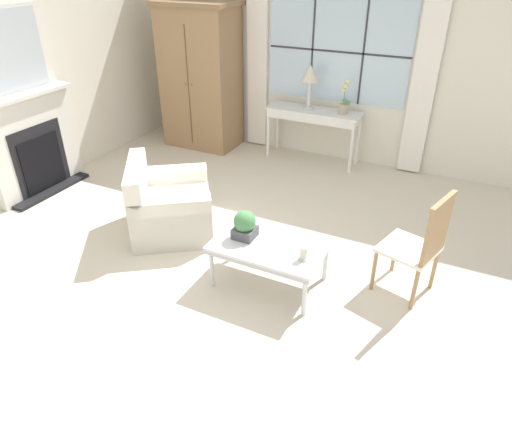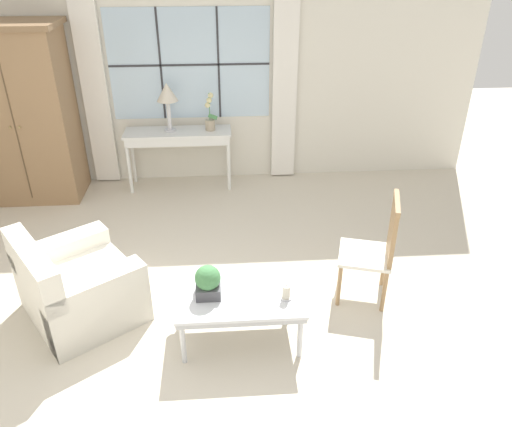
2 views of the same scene
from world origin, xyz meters
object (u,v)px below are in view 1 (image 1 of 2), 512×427
object	(u,v)px
console_table	(314,116)
potted_plant_small	(245,225)
fireplace	(30,136)
table_lamp	(310,75)
potted_orchid	(344,101)
armchair_upholstered	(169,207)
pillar_candle	(303,254)
armoire	(201,77)
side_chair_wooden	(422,242)
coffee_table	(269,248)

from	to	relation	value
console_table	potted_plant_small	world-z (taller)	console_table
fireplace	table_lamp	distance (m)	3.60
fireplace	console_table	size ratio (longest dim) A/B	1.64
potted_orchid	potted_plant_small	size ratio (longest dim) A/B	1.78
table_lamp	armchair_upholstered	size ratio (longest dim) A/B	0.49
fireplace	console_table	bearing A→B (deg)	41.37
potted_orchid	pillar_candle	size ratio (longest dim) A/B	3.49
armoire	armchair_upholstered	size ratio (longest dim) A/B	1.69
potted_orchid	side_chair_wooden	world-z (taller)	potted_orchid
table_lamp	pillar_candle	xyz separation A→B (m)	(1.07, -2.92, -0.72)
armoire	side_chair_wooden	xyz separation A→B (m)	(3.57, -2.29, -0.49)
potted_orchid	pillar_candle	xyz separation A→B (m)	(0.58, -2.93, -0.43)
armchair_upholstered	fireplace	bearing A→B (deg)	178.01
pillar_candle	console_table	bearing A→B (deg)	108.64
console_table	pillar_candle	xyz separation A→B (m)	(0.98, -2.92, -0.17)
potted_plant_small	pillar_candle	size ratio (longest dim) A/B	1.96
potted_orchid	armchair_upholstered	world-z (taller)	potted_orchid
console_table	side_chair_wooden	distance (m)	3.03
potted_plant_small	table_lamp	bearing A→B (deg)	99.69
table_lamp	armchair_upholstered	distance (m)	2.71
side_chair_wooden	fireplace	bearing A→B (deg)	179.87
console_table	potted_orchid	distance (m)	0.48
potted_orchid	side_chair_wooden	xyz separation A→B (m)	(1.43, -2.43, -0.36)
coffee_table	armoire	bearing A→B (deg)	131.21
fireplace	potted_orchid	distance (m)	3.96
console_table	armchair_upholstered	size ratio (longest dim) A/B	1.08
armchair_upholstered	potted_plant_small	xyz separation A→B (m)	(1.10, -0.36, 0.28)
armchair_upholstered	side_chair_wooden	size ratio (longest dim) A/B	1.23
fireplace	pillar_candle	size ratio (longest dim) A/B	16.17
fireplace	side_chair_wooden	distance (m)	4.56
armoire	potted_plant_small	bearing A→B (deg)	-51.83
table_lamp	pillar_candle	size ratio (longest dim) A/B	4.48
side_chair_wooden	potted_plant_small	distance (m)	1.50
console_table	armoire	bearing A→B (deg)	-176.06
coffee_table	potted_plant_small	bearing A→B (deg)	-179.65
console_table	potted_plant_small	size ratio (longest dim) A/B	5.03
potted_orchid	armchair_upholstered	size ratio (longest dim) A/B	0.38
armchair_upholstered	coffee_table	distance (m)	1.39
fireplace	armoire	distance (m)	2.51
armoire	side_chair_wooden	bearing A→B (deg)	-32.69
table_lamp	side_chair_wooden	world-z (taller)	table_lamp
table_lamp	armchair_upholstered	world-z (taller)	table_lamp
armoire	console_table	bearing A→B (deg)	3.94
potted_orchid	console_table	bearing A→B (deg)	-177.89
table_lamp	fireplace	bearing A→B (deg)	-137.60
armchair_upholstered	side_chair_wooden	world-z (taller)	side_chair_wooden
fireplace	pillar_candle	world-z (taller)	fireplace
armchair_upholstered	potted_plant_small	bearing A→B (deg)	-17.96
armchair_upholstered	pillar_candle	size ratio (longest dim) A/B	9.16
table_lamp	side_chair_wooden	size ratio (longest dim) A/B	0.60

